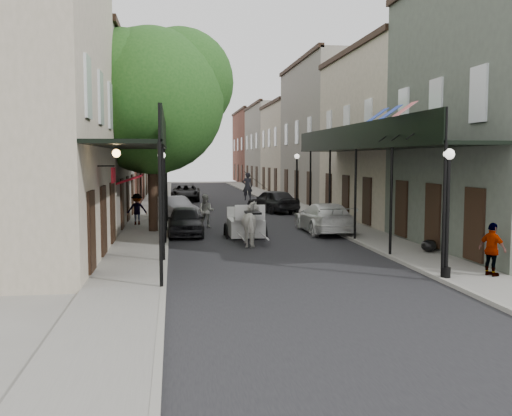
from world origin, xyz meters
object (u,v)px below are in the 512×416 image
object	(u,v)px
pedestrian_sidewalk_right	(492,249)
car_right_near	(324,218)
lamppost_right_far	(297,182)
horse	(253,224)
car_right_far	(272,201)
lamppost_left	(162,196)
car_left_near	(185,221)
car_left_mid	(174,208)
tree_far	(164,126)
pedestrian_sidewalk_left	(137,209)
car_left_far	(186,193)
pedestrian_walking	(206,211)
carriage	(245,211)
tree_near	(160,95)
lamppost_right_near	(447,211)

from	to	relation	value
pedestrian_sidewalk_right	car_right_near	size ratio (longest dim) A/B	0.32
lamppost_right_far	horse	xyz separation A→B (m)	(-4.54, -12.45, -1.16)
car_right_near	car_right_far	xyz separation A→B (m)	(-0.65, 10.52, 0.04)
car_right_near	lamppost_left	bearing A→B (deg)	21.76
car_left_near	car_left_mid	xyz separation A→B (m)	(-0.48, 6.58, 0.00)
tree_far	pedestrian_sidewalk_left	bearing A→B (deg)	-96.31
lamppost_left	car_left_near	distance (m)	3.44
lamppost_left	car_left_far	distance (m)	24.46
pedestrian_walking	lamppost_right_far	bearing A→B (deg)	62.07
car_right_far	car_left_near	bearing A→B (deg)	39.49
car_right_far	carriage	bearing A→B (deg)	52.68
lamppost_left	lamppost_right_far	bearing A→B (deg)	55.65
carriage	tree_far	bearing A→B (deg)	103.26
pedestrian_sidewalk_left	car_left_mid	xyz separation A→B (m)	(1.92, 2.89, -0.24)
tree_far	lamppost_left	distance (m)	18.57
carriage	pedestrian_walking	world-z (taller)	carriage
pedestrian_walking	pedestrian_sidewalk_left	world-z (taller)	pedestrian_sidewalk_left
pedestrian_sidewalk_left	car_left_mid	world-z (taller)	pedestrian_sidewalk_left
tree_near	lamppost_right_near	bearing A→B (deg)	-55.73
pedestrian_walking	pedestrian_sidewalk_right	distance (m)	15.70
car_left_mid	car_right_far	xyz separation A→B (m)	(6.41, 3.95, 0.08)
tree_far	car_left_far	bearing A→B (deg)	75.14
tree_far	lamppost_right_far	bearing A→B (deg)	-36.51
tree_far	horse	xyz separation A→B (m)	(3.80, -18.62, -4.95)
lamppost_left	horse	xyz separation A→B (m)	(3.66, -0.45, -1.16)
car_left_mid	pedestrian_sidewalk_left	bearing A→B (deg)	-146.40
lamppost_right_near	car_left_near	distance (m)	13.23
car_left_mid	pedestrian_sidewalk_right	bearing A→B (deg)	-85.40
lamppost_right_near	lamppost_right_far	xyz separation A→B (m)	(0.00, 20.00, 0.00)
horse	car_right_near	size ratio (longest dim) A/B	0.42
car_left_far	car_left_mid	bearing A→B (deg)	-91.10
lamppost_right_near	pedestrian_sidewalk_right	bearing A→B (deg)	0.00
carriage	lamppost_right_far	bearing A→B (deg)	64.64
car_right_near	car_right_far	bearing A→B (deg)	-86.31
pedestrian_sidewalk_left	car_right_near	bearing A→B (deg)	152.64
lamppost_right_near	pedestrian_sidewalk_left	size ratio (longest dim) A/B	2.30
carriage	pedestrian_sidewalk_left	size ratio (longest dim) A/B	1.84
car_left_mid	car_right_far	world-z (taller)	car_right_far
car_left_far	tree_near	bearing A→B (deg)	-91.75
lamppost_left	tree_near	bearing A→B (deg)	91.34
lamppost_right_near	pedestrian_sidewalk_right	distance (m)	1.83
lamppost_right_near	horse	xyz separation A→B (m)	(-4.54, 7.55, -1.16)
tree_near	lamppost_left	world-z (taller)	tree_near
carriage	pedestrian_sidewalk_left	world-z (taller)	carriage
car_left_mid	car_right_far	size ratio (longest dim) A/B	0.93
pedestrian_sidewalk_right	car_left_far	size ratio (longest dim) A/B	0.32
lamppost_right_near	horse	world-z (taller)	lamppost_right_near
lamppost_right_far	car_left_mid	size ratio (longest dim) A/B	0.89
car_left_near	car_right_far	world-z (taller)	car_right_far
lamppost_right_far	car_left_mid	xyz separation A→B (m)	(-7.70, -2.42, -1.37)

